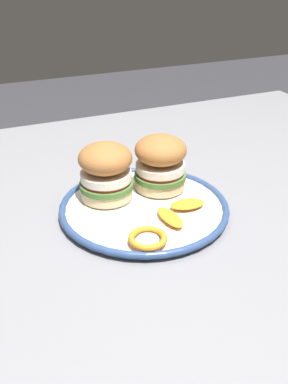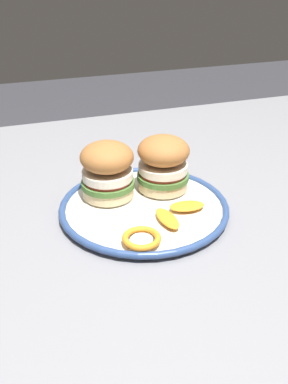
% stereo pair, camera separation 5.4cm
% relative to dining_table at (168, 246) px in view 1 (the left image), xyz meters
% --- Properties ---
extents(dining_table, '(1.35, 1.04, 0.76)m').
position_rel_dining_table_xyz_m(dining_table, '(0.00, 0.00, 0.00)').
color(dining_table, gray).
rests_on(dining_table, ground).
extents(dinner_plate, '(0.30, 0.30, 0.02)m').
position_rel_dining_table_xyz_m(dinner_plate, '(0.05, 0.01, 0.10)').
color(dinner_plate, silver).
rests_on(dinner_plate, dining_table).
extents(sandwich_half_left, '(0.10, 0.10, 0.10)m').
position_rel_dining_table_xyz_m(sandwich_half_left, '(0.10, -0.04, 0.16)').
color(sandwich_half_left, beige).
rests_on(sandwich_half_left, dinner_plate).
extents(sandwich_half_right, '(0.10, 0.10, 0.10)m').
position_rel_dining_table_xyz_m(sandwich_half_right, '(-0.00, -0.04, 0.16)').
color(sandwich_half_right, beige).
rests_on(sandwich_half_right, dinner_plate).
extents(orange_peel_curled, '(0.06, 0.06, 0.01)m').
position_rel_dining_table_xyz_m(orange_peel_curled, '(0.09, 0.11, 0.11)').
color(orange_peel_curled, orange).
rests_on(orange_peel_curled, dinner_plate).
extents(orange_peel_strip_long, '(0.03, 0.07, 0.01)m').
position_rel_dining_table_xyz_m(orange_peel_strip_long, '(0.03, 0.07, 0.11)').
color(orange_peel_strip_long, orange).
rests_on(orange_peel_strip_long, dinner_plate).
extents(orange_peel_strip_short, '(0.06, 0.04, 0.01)m').
position_rel_dining_table_xyz_m(orange_peel_strip_short, '(-0.01, 0.04, 0.11)').
color(orange_peel_strip_short, orange).
rests_on(orange_peel_strip_short, dinner_plate).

